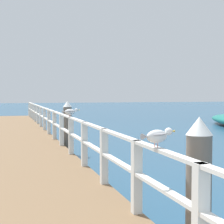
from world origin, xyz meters
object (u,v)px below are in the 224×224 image
at_px(dock_piling_near, 198,198).
at_px(seagull_background, 70,112).
at_px(dock_piling_far, 68,128).
at_px(seagull_foreground, 157,135).

xyz_separation_m(dock_piling_near, seagull_background, (-0.37, 6.02, 0.67)).
bearing_deg(dock_piling_far, seagull_foreground, -92.52).
distance_m(dock_piling_near, seagull_foreground, 0.81).
relative_size(dock_piling_far, seagull_background, 3.79).
bearing_deg(dock_piling_far, seagull_background, -97.86).
xyz_separation_m(dock_piling_far, seagull_foreground, (-0.37, -8.44, 0.67)).
height_order(dock_piling_near, dock_piling_far, same).
relative_size(dock_piling_near, seagull_foreground, 3.86).
xyz_separation_m(dock_piling_near, dock_piling_far, (0.00, 8.71, 0.00)).
relative_size(dock_piling_near, seagull_background, 3.79).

